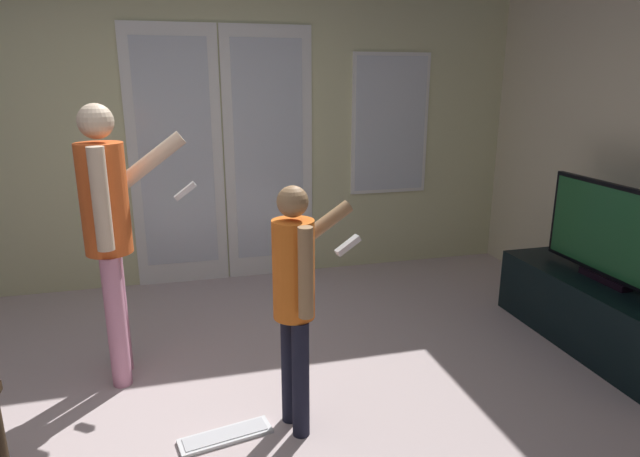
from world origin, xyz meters
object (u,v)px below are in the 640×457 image
Objects in this scene: person_child at (296,289)px; tv_stand at (600,314)px; flat_screen_tv at (611,234)px; person_adult at (109,222)px; loose_keyboard at (226,436)px.

tv_stand is at bearing 9.01° from person_child.
person_adult reaches higher than flat_screen_tv.
flat_screen_tv is 0.67× the size of person_adult.
tv_stand is at bearing -65.59° from flat_screen_tv.
person_child is at bearing -170.88° from flat_screen_tv.
flat_screen_tv reaches higher than tv_stand.
person_child is at bearing -170.99° from tv_stand.
tv_stand reaches higher than loose_keyboard.
person_child is at bearing 0.60° from loose_keyboard.
flat_screen_tv is 2.27× the size of loose_keyboard.
person_child is 2.64× the size of loose_keyboard.
person_child is (-2.02, -0.32, 0.51)m from tv_stand.
person_adult reaches higher than person_child.
person_child is at bearing -39.18° from person_adult.
flat_screen_tv is at bearing 114.41° from tv_stand.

